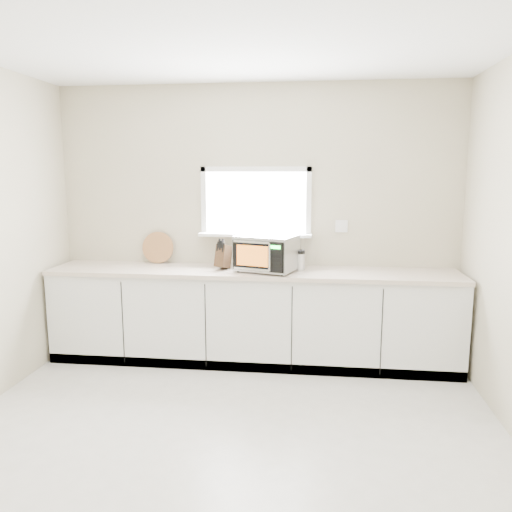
# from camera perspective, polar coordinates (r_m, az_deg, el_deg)

# --- Properties ---
(ground) EXTENTS (4.00, 4.00, 0.00)m
(ground) POSITION_cam_1_polar(r_m,az_deg,el_deg) (3.55, -4.17, -21.87)
(ground) COLOR beige
(ground) RESTS_ON ground
(back_wall) EXTENTS (4.00, 0.17, 2.70)m
(back_wall) POSITION_cam_1_polar(r_m,az_deg,el_deg) (5.02, 0.00, 4.05)
(back_wall) COLOR beige
(back_wall) RESTS_ON ground
(cabinets) EXTENTS (3.92, 0.60, 0.88)m
(cabinets) POSITION_cam_1_polar(r_m,az_deg,el_deg) (4.91, -0.42, -7.08)
(cabinets) COLOR silver
(cabinets) RESTS_ON ground
(countertop) EXTENTS (3.92, 0.64, 0.04)m
(countertop) POSITION_cam_1_polar(r_m,az_deg,el_deg) (4.79, -0.44, -1.83)
(countertop) COLOR beige
(countertop) RESTS_ON cabinets
(microwave) EXTENTS (0.62, 0.55, 0.34)m
(microwave) POSITION_cam_1_polar(r_m,az_deg,el_deg) (4.70, 1.20, 0.41)
(microwave) COLOR black
(microwave) RESTS_ON countertop
(knife_block) EXTENTS (0.16, 0.23, 0.30)m
(knife_block) POSITION_cam_1_polar(r_m,az_deg,el_deg) (4.81, -3.77, 0.01)
(knife_block) COLOR #3F2816
(knife_block) RESTS_ON countertop
(cutting_board) EXTENTS (0.32, 0.08, 0.32)m
(cutting_board) POSITION_cam_1_polar(r_m,az_deg,el_deg) (5.22, -11.15, 0.96)
(cutting_board) COLOR #AF7043
(cutting_board) RESTS_ON countertop
(coffee_grinder) EXTENTS (0.13, 0.13, 0.19)m
(coffee_grinder) POSITION_cam_1_polar(r_m,az_deg,el_deg) (4.80, 4.97, -0.43)
(coffee_grinder) COLOR #B2B5BA
(coffee_grinder) RESTS_ON countertop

